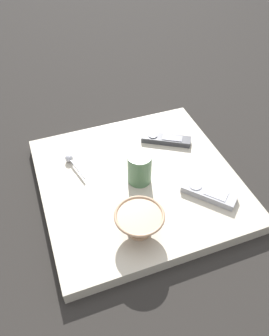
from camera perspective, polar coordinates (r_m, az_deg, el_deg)
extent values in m
plane|color=black|center=(1.06, 0.64, -3.16)|extent=(6.00, 6.00, 0.00)
cube|color=#B7AD99|center=(1.04, 0.65, -2.43)|extent=(0.58, 0.59, 0.04)
cylinder|color=tan|center=(0.90, 0.80, -10.56)|extent=(0.06, 0.06, 0.01)
cone|color=tan|center=(0.87, 0.82, -9.30)|extent=(0.13, 0.13, 0.06)
torus|color=tan|center=(0.85, 0.84, -8.12)|extent=(0.13, 0.13, 0.01)
cylinder|color=#4C724C|center=(0.98, 0.79, -0.07)|extent=(0.07, 0.07, 0.10)
cylinder|color=silver|center=(1.05, -9.75, -0.11)|extent=(0.10, 0.03, 0.01)
sphere|color=silver|center=(1.09, -11.11, 1.66)|extent=(0.03, 0.03, 0.03)
cube|color=#9E9EA3|center=(1.00, 12.60, -4.21)|extent=(0.15, 0.14, 0.02)
cylinder|color=silver|center=(0.99, 10.37, -2.91)|extent=(0.04, 0.04, 0.00)
cube|color=silver|center=(0.98, 13.76, -4.19)|extent=(0.07, 0.07, 0.00)
cube|color=#38383D|center=(1.15, 5.41, 4.87)|extent=(0.12, 0.16, 0.02)
cylinder|color=slate|center=(1.14, 3.16, 5.57)|extent=(0.03, 0.03, 0.00)
cube|color=slate|center=(1.14, 6.49, 5.14)|extent=(0.06, 0.07, 0.00)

